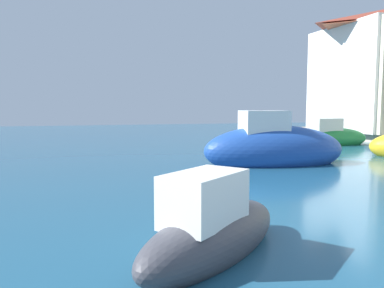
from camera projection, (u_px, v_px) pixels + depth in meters
The scene contains 4 objects.
moored_boat_3 at pixel (331, 137), 20.57m from camera, with size 4.47×1.51×1.71m.
moored_boat_4 at pixel (273, 148), 13.73m from camera, with size 5.33×2.53×2.32m.
moored_boat_6 at pixel (212, 231), 5.28m from camera, with size 3.04×2.71×1.39m.
waterfront_building_far at pixel (383, 70), 24.98m from camera, with size 7.35×6.96×7.77m.
Camera 1 is at (-6.04, -4.09, 2.05)m, focal length 36.05 mm.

